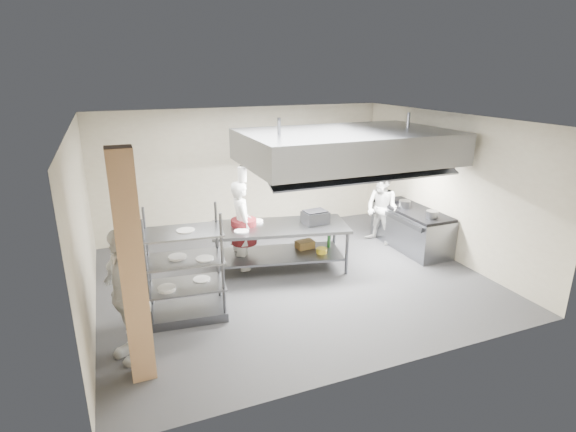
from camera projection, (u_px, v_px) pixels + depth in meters
name	position (u px, v px, depth m)	size (l,w,h in m)	color
floor	(292.00, 278.00, 8.62)	(7.00, 7.00, 0.00)	#2C2C2E
ceiling	(293.00, 120.00, 7.69)	(7.00, 7.00, 0.00)	silver
wall_back	(245.00, 171.00, 10.80)	(7.00, 7.00, 0.00)	#B1A68C
wall_left	(83.00, 228.00, 6.90)	(6.00, 6.00, 0.00)	#B1A68C
wall_right	(446.00, 186.00, 9.40)	(6.00, 6.00, 0.00)	#B1A68C
column	(132.00, 270.00, 5.44)	(0.30, 0.30, 3.00)	tan
exhaust_hood	(347.00, 146.00, 8.69)	(4.00, 2.50, 0.60)	gray
hood_strip_a	(304.00, 166.00, 8.47)	(1.60, 0.12, 0.04)	white
hood_strip_b	(385.00, 159.00, 9.11)	(1.60, 0.12, 0.04)	white
wall_shelf	(315.00, 166.00, 11.30)	(1.50, 0.28, 0.04)	gray
island	(280.00, 247.00, 8.93)	(2.63, 1.10, 0.91)	gray
island_worktop	(280.00, 227.00, 8.80)	(2.63, 1.10, 0.06)	gray
island_undershelf	(280.00, 254.00, 8.98)	(2.42, 0.99, 0.04)	slate
pass_rack	(185.00, 265.00, 7.01)	(1.21, 0.70, 1.81)	gray
cooking_range	(411.00, 229.00, 10.03)	(0.80, 2.00, 0.84)	gray
range_top	(413.00, 210.00, 9.89)	(0.78, 1.96, 0.06)	black
chef_head	(242.00, 225.00, 8.83)	(0.66, 0.43, 1.80)	white
chef_line	(382.00, 209.00, 10.15)	(0.80, 0.62, 1.64)	silver
chef_plating	(126.00, 295.00, 5.99)	(1.12, 0.46, 1.90)	silver
griddle	(315.00, 217.00, 8.89)	(0.48, 0.37, 0.23)	slate
wicker_basket	(305.00, 244.00, 9.22)	(0.35, 0.24, 0.16)	brown
stockpot	(405.00, 204.00, 9.91)	(0.25, 0.25, 0.17)	gray
plate_stack	(186.00, 284.00, 7.11)	(0.28, 0.28, 0.05)	white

